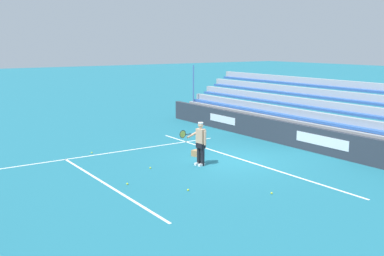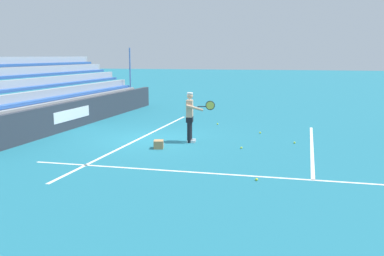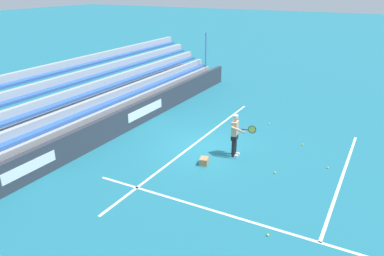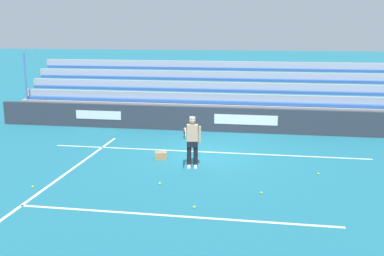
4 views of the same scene
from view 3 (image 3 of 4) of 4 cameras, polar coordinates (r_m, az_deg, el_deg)
The scene contains 13 objects.
ground_plane at distance 15.80m, azimuth 1.92°, elevation -2.86°, with size 160.00×160.00×0.00m, color #1E6B7F.
court_baseline_white at distance 16.01m, azimuth 0.32°, elevation -2.50°, with size 12.00×0.10×0.01m, color white.
court_sideline_white at distance 11.19m, azimuth 11.13°, elevation -14.48°, with size 0.10×12.00×0.01m, color white.
court_service_line_white at distance 14.48m, azimuth 21.92°, elevation -6.90°, with size 8.22×0.10×0.01m, color white.
back_wall_sponsor_board at distance 17.62m, azimuth -9.85°, elevation 1.36°, with size 20.74×0.25×1.10m.
bleacher_stand at distance 18.96m, azimuth -15.22°, elevation 3.04°, with size 19.70×3.20×3.40m.
tennis_player at distance 14.74m, azimuth 6.61°, elevation -1.06°, with size 0.59×1.04×1.71m.
ball_box_cardboard at distance 14.28m, azimuth 1.83°, elevation -5.06°, with size 0.40×0.30×0.26m, color #A87F51.
tennis_ball_stray_back at distance 16.61m, azimuth 16.47°, elevation -2.41°, with size 0.07×0.07×0.07m, color #CCE533.
tennis_ball_near_player at distance 10.83m, azimuth 11.48°, elevation -15.68°, with size 0.07×0.07×0.07m, color #CCE533.
tennis_ball_by_box at distance 14.89m, azimuth 20.00°, elevation -5.69°, with size 0.07×0.07×0.07m, color #CCE533.
tennis_ball_midcourt at distance 18.65m, azimuth 11.68°, elevation 0.67°, with size 0.07×0.07×0.07m, color #CCE533.
tennis_ball_toward_net at distance 14.00m, azimuth 12.52°, elevation -6.62°, with size 0.07×0.07×0.07m, color #CCE533.
Camera 3 is at (12.92, 6.39, 6.49)m, focal length 35.00 mm.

